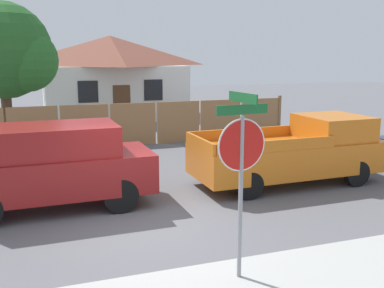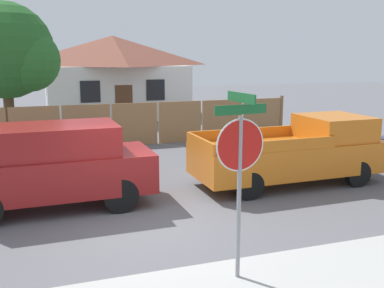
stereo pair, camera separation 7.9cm
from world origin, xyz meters
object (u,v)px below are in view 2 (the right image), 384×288
house (113,75)px  red_suv (50,164)px  oak_tree (10,53)px  stop_sign (240,156)px  orange_pickup (296,152)px

house → red_suv: bearing=-104.4°
oak_tree → house: bearing=55.1°
oak_tree → stop_sign: (3.83, -12.87, -1.60)m
red_suv → orange_pickup: size_ratio=0.87×
house → orange_pickup: size_ratio=1.52×
stop_sign → house: bearing=81.0°
red_suv → orange_pickup: (6.54, 0.00, -0.18)m
house → oak_tree: oak_tree is taller
house → oak_tree: bearing=-124.9°
oak_tree → orange_pickup: (7.65, -8.40, -2.73)m
house → red_suv: house is taller
orange_pickup → stop_sign: stop_sign is taller
oak_tree → red_suv: bearing=-82.5°
red_suv → stop_sign: 5.32m
red_suv → stop_sign: (2.72, -4.46, 0.95)m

